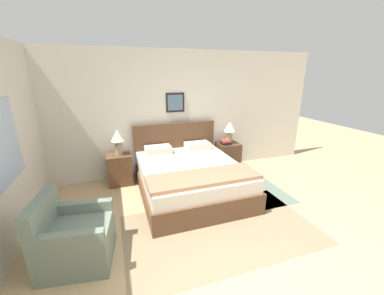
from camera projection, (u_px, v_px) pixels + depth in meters
ground_plane at (238, 289)px, 2.44m from camera, size 16.00×16.00×0.00m
wall_back at (165, 114)px, 4.97m from camera, size 7.07×0.09×2.60m
area_rug_main at (221, 229)px, 3.36m from camera, size 2.69×1.56×0.01m
area_rug_bedside at (257, 188)px, 4.56m from camera, size 0.83×1.41×0.01m
bed at (190, 177)px, 4.31m from camera, size 1.77×2.11×1.12m
armchair at (74, 239)px, 2.73m from camera, size 0.85×0.82×0.85m
nightstand_near_window at (120, 169)px, 4.69m from camera, size 0.47×0.46×0.61m
nightstand_by_door at (228, 156)px, 5.43m from camera, size 0.47×0.46×0.61m
table_lamp_near_window at (118, 138)px, 4.50m from camera, size 0.26×0.26×0.50m
table_lamp_by_door at (230, 129)px, 5.24m from camera, size 0.26×0.26×0.50m
book_thick_bottom at (225, 144)px, 5.26m from camera, size 0.16×0.22×0.03m
book_hardcover_middle at (225, 142)px, 5.25m from camera, size 0.22×0.23×0.03m
book_novel_upper at (225, 141)px, 5.24m from camera, size 0.18×0.25×0.03m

